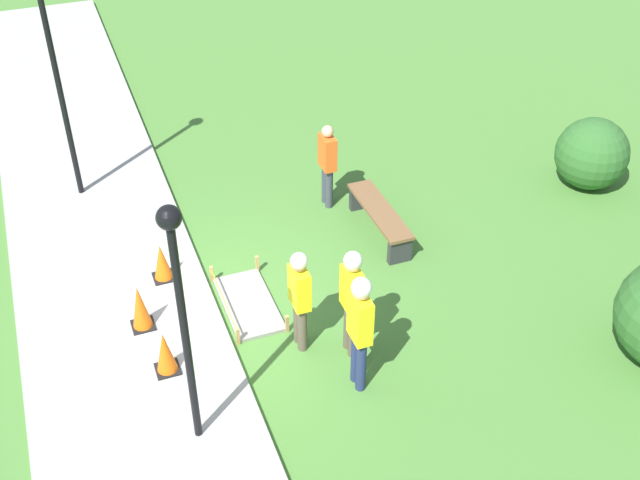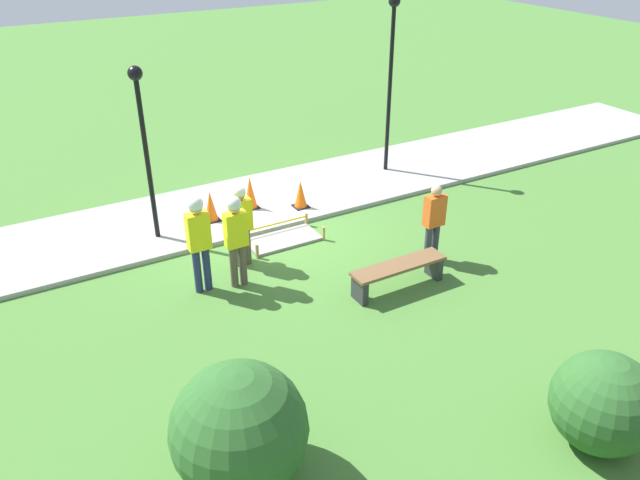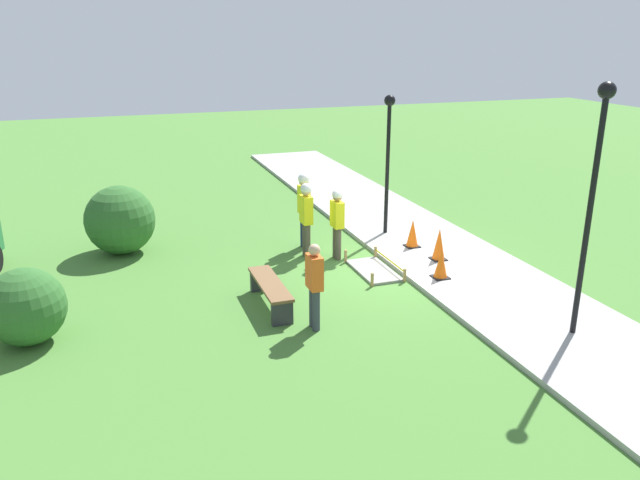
# 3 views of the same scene
# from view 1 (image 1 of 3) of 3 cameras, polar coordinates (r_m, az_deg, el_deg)

# --- Properties ---
(ground_plane) EXTENTS (60.00, 60.00, 0.00)m
(ground_plane) POSITION_cam_1_polar(r_m,az_deg,el_deg) (12.51, -7.27, -5.05)
(ground_plane) COLOR #477A33
(sidewalk) EXTENTS (28.00, 2.93, 0.10)m
(sidewalk) POSITION_cam_1_polar(r_m,az_deg,el_deg) (12.36, -13.90, -6.37)
(sidewalk) COLOR #9E9E99
(sidewalk) RESTS_ON ground_plane
(wet_concrete_patch) EXTENTS (1.58, 0.81, 0.31)m
(wet_concrete_patch) POSITION_cam_1_polar(r_m,az_deg,el_deg) (12.54, -5.12, -4.54)
(wet_concrete_patch) COLOR gray
(wet_concrete_patch) RESTS_ON ground_plane
(traffic_cone_near_patch) EXTENTS (0.34, 0.34, 0.64)m
(traffic_cone_near_patch) POSITION_cam_1_polar(r_m,az_deg,el_deg) (12.92, -11.19, -1.56)
(traffic_cone_near_patch) COLOR black
(traffic_cone_near_patch) RESTS_ON sidewalk
(traffic_cone_far_patch) EXTENTS (0.34, 0.34, 0.75)m
(traffic_cone_far_patch) POSITION_cam_1_polar(r_m,az_deg,el_deg) (12.06, -12.68, -4.69)
(traffic_cone_far_patch) COLOR black
(traffic_cone_far_patch) RESTS_ON sidewalk
(traffic_cone_sidewalk_edge) EXTENTS (0.34, 0.34, 0.68)m
(traffic_cone_sidewalk_edge) POSITION_cam_1_polar(r_m,az_deg,el_deg) (11.35, -10.96, -7.85)
(traffic_cone_sidewalk_edge) COLOR black
(traffic_cone_sidewalk_edge) RESTS_ON sidewalk
(park_bench) EXTENTS (1.87, 0.44, 0.51)m
(park_bench) POSITION_cam_1_polar(r_m,az_deg,el_deg) (13.82, 4.25, 1.69)
(park_bench) COLOR #2D2D33
(park_bench) RESTS_ON ground_plane
(worker_supervisor) EXTENTS (0.40, 0.26, 1.80)m
(worker_supervisor) POSITION_cam_1_polar(r_m,az_deg,el_deg) (11.07, 2.28, -3.87)
(worker_supervisor) COLOR brown
(worker_supervisor) RESTS_ON ground_plane
(worker_assistant) EXTENTS (0.40, 0.27, 1.89)m
(worker_assistant) POSITION_cam_1_polar(r_m,az_deg,el_deg) (10.55, 2.87, -5.90)
(worker_assistant) COLOR navy
(worker_assistant) RESTS_ON ground_plane
(worker_trainee) EXTENTS (0.40, 0.24, 1.69)m
(worker_trainee) POSITION_cam_1_polar(r_m,az_deg,el_deg) (11.22, -1.46, -3.79)
(worker_trainee) COLOR brown
(worker_trainee) RESTS_ON ground_plane
(bystander_in_orange_shirt) EXTENTS (0.40, 0.22, 1.62)m
(bystander_in_orange_shirt) POSITION_cam_1_polar(r_m,az_deg,el_deg) (14.25, 0.53, 5.62)
(bystander_in_orange_shirt) COLOR #383D47
(bystander_in_orange_shirt) RESTS_ON ground_plane
(lamppost_near) EXTENTS (0.28, 0.28, 3.55)m
(lamppost_near) POSITION_cam_1_polar(r_m,az_deg,el_deg) (9.08, -9.96, -3.86)
(lamppost_near) COLOR black
(lamppost_near) RESTS_ON sidewalk
(lamppost_far) EXTENTS (0.28, 0.28, 4.30)m
(lamppost_far) POSITION_cam_1_polar(r_m,az_deg,el_deg) (14.27, -18.56, 12.64)
(lamppost_far) COLOR black
(lamppost_far) RESTS_ON sidewalk
(shrub_rounded_mid) EXTENTS (1.35, 1.35, 1.35)m
(shrub_rounded_mid) POSITION_cam_1_polar(r_m,az_deg,el_deg) (15.76, 18.77, 5.83)
(shrub_rounded_mid) COLOR #2D6028
(shrub_rounded_mid) RESTS_ON ground_plane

